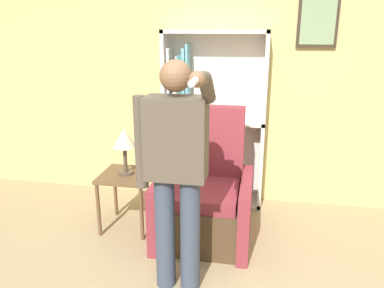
{
  "coord_description": "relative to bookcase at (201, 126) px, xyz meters",
  "views": [
    {
      "loc": [
        0.26,
        -2.15,
        1.94
      ],
      "look_at": [
        -0.25,
        0.65,
        1.06
      ],
      "focal_mm": 35.0,
      "sensor_mm": 36.0,
      "label": 1
    }
  ],
  "objects": [
    {
      "name": "wall_back",
      "position": [
        0.38,
        0.16,
        0.51
      ],
      "size": [
        8.0,
        0.11,
        2.8
      ],
      "color": "tan",
      "rests_on": "ground_plane"
    },
    {
      "name": "armchair",
      "position": [
        0.17,
        -0.79,
        -0.51
      ],
      "size": [
        0.88,
        0.83,
        1.24
      ],
      "color": "#4C3823",
      "rests_on": "ground_plane"
    },
    {
      "name": "person_standing",
      "position": [
        0.07,
        -1.59,
        0.11
      ],
      "size": [
        0.58,
        0.78,
        1.75
      ],
      "color": "#384256",
      "rests_on": "ground_plane"
    },
    {
      "name": "table_lamp",
      "position": [
        -0.62,
        -0.77,
        0.03
      ],
      "size": [
        0.23,
        0.23,
        0.46
      ],
      "color": "#4C4233",
      "rests_on": "side_table"
    },
    {
      "name": "bookcase",
      "position": [
        0.0,
        0.0,
        0.0
      ],
      "size": [
        1.12,
        0.28,
        1.94
      ],
      "color": "silver",
      "rests_on": "ground_plane"
    },
    {
      "name": "side_table",
      "position": [
        -0.62,
        -0.77,
        -0.4
      ],
      "size": [
        0.49,
        0.49,
        0.58
      ],
      "color": "brown",
      "rests_on": "ground_plane"
    }
  ]
}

